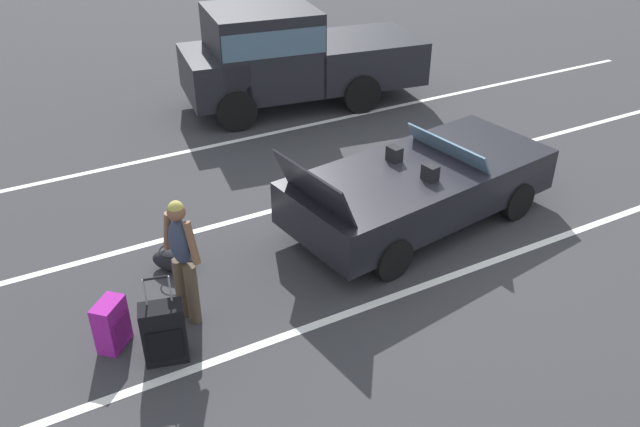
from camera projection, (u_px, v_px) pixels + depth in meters
name	position (u px, v px, depth m)	size (l,w,h in m)	color
ground_plane	(416.00, 221.00, 9.83)	(80.00, 80.00, 0.00)	#333335
lot_line_near	(476.00, 267.00, 8.79)	(18.00, 0.12, 0.01)	silver
lot_line_mid	(370.00, 184.00, 10.82)	(18.00, 0.12, 0.01)	silver
lot_line_far	(298.00, 128.00, 12.85)	(18.00, 0.12, 0.01)	silver
convertible_car	(429.00, 183.00, 9.62)	(4.36, 2.32, 1.52)	black
suitcase_large_black	(164.00, 333.00, 7.10)	(0.53, 0.40, 1.09)	black
suitcase_medium_bright	(112.00, 325.00, 7.32)	(0.45, 0.45, 0.62)	#991E8C
duffel_bag	(174.00, 261.00, 8.65)	(0.67, 0.66, 0.34)	black
traveler_person	(182.00, 255.00, 7.41)	(0.33, 0.59, 1.65)	#4C3F2D
parked_pickup_truck_near	(285.00, 55.00, 13.32)	(5.22, 2.62, 2.10)	black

